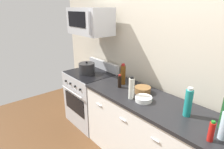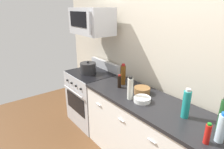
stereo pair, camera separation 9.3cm
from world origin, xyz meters
The scene contains 14 objects.
back_wall centered at (0.00, 0.41, 1.35)m, with size 5.10×0.10×2.70m, color beige.
counter_unit centered at (0.00, 0.00, 0.46)m, with size 2.01×0.66×0.92m.
range_oven centered at (-1.38, 0.00, 0.47)m, with size 0.76×0.69×1.07m.
microwave centered at (-1.38, 0.05, 1.75)m, with size 0.74×0.44×0.40m.
bottle_sparkling_teal centered at (0.35, 0.01, 1.07)m, with size 0.08×0.08×0.31m.
bottle_wine_amber centered at (-0.68, 0.09, 1.06)m, with size 0.07×0.07×0.30m.
bottle_vinegar_white centered at (-0.28, -0.14, 1.05)m, with size 0.07×0.07×0.28m.
bottle_hot_sauce_red centered at (0.67, -0.19, 1.01)m, with size 0.05×0.05×0.19m.
bottle_soy_sauce_dark centered at (-0.62, -0.02, 1.01)m, with size 0.05×0.05×0.18m.
bottle_wine_green centered at (0.67, 0.07, 1.08)m, with size 0.07×0.07×0.33m.
bottle_water_clear centered at (0.72, -0.09, 1.05)m, with size 0.07×0.07×0.27m.
bowl_white_ceramic centered at (-0.14, -0.08, 0.95)m, with size 0.20×0.20×0.05m.
bowl_wooden_salad centered at (-0.30, 0.09, 0.96)m, with size 0.20×0.20×0.08m.
stockpot centered at (-1.38, -0.05, 1.01)m, with size 0.26×0.26×0.21m.
Camera 2 is at (1.19, -1.56, 1.96)m, focal length 30.33 mm.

